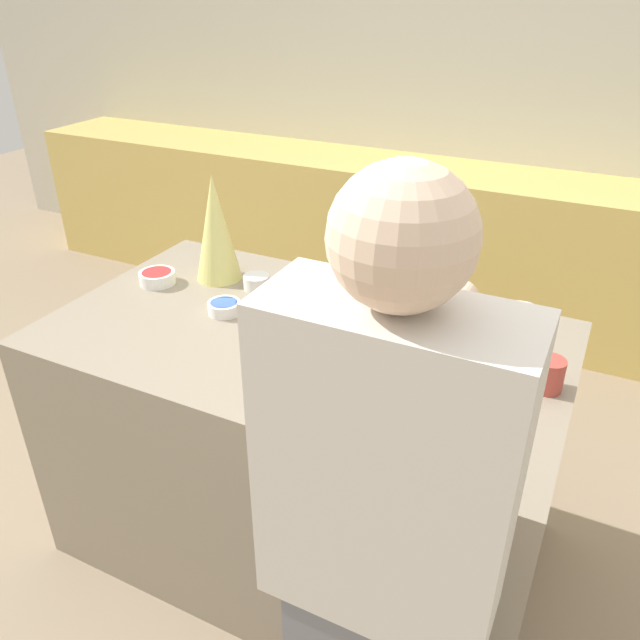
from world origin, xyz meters
name	(u,v)px	position (x,y,z in m)	size (l,w,h in m)	color
ground_plane	(306,535)	(0.00, 0.00, 0.00)	(12.00, 12.00, 0.00)	gray
wall_back	(489,93)	(0.00, 2.34, 1.30)	(8.00, 0.05, 2.60)	beige
back_cabinet_block	(458,247)	(0.00, 2.01, 0.46)	(6.00, 0.60, 0.92)	#DBBC60
kitchen_island	(304,444)	(0.00, 0.00, 0.46)	(1.63, 0.95, 0.91)	gray
baking_tray	(331,348)	(0.12, -0.05, 0.91)	(0.37, 0.30, 0.01)	#9E9EA8
gingerbread_house	(331,320)	(0.12, -0.05, 1.01)	(0.16, 0.14, 0.25)	#5B2D14
decorative_tree	(216,228)	(-0.47, 0.22, 1.11)	(0.17, 0.17, 0.39)	#DBD675
candy_bowl_near_tray_left	(256,281)	(-0.29, 0.21, 0.94)	(0.09, 0.09, 0.05)	white
candy_bowl_front_corner	(362,302)	(0.11, 0.23, 0.94)	(0.09, 0.09, 0.05)	silver
candy_bowl_far_left	(157,277)	(-0.64, 0.08, 0.94)	(0.13, 0.13, 0.04)	white
candy_bowl_beside_tree	(521,315)	(0.60, 0.38, 0.93)	(0.14, 0.14, 0.04)	silver
candy_bowl_far_right	(225,307)	(-0.29, 0.00, 0.93)	(0.11, 0.11, 0.04)	white
candy_bowl_behind_tray	(488,355)	(0.56, 0.08, 0.94)	(0.10, 0.10, 0.05)	silver
candy_bowl_near_tray_right	(447,311)	(0.38, 0.30, 0.94)	(0.12, 0.12, 0.05)	white
cookbook	(335,283)	(-0.05, 0.35, 0.92)	(0.18, 0.15, 0.02)	#B23338
mug	(548,375)	(0.74, 0.02, 0.96)	(0.08, 0.08, 0.09)	#B24238
person	(380,573)	(0.54, -0.71, 0.87)	(0.44, 0.55, 1.69)	slate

